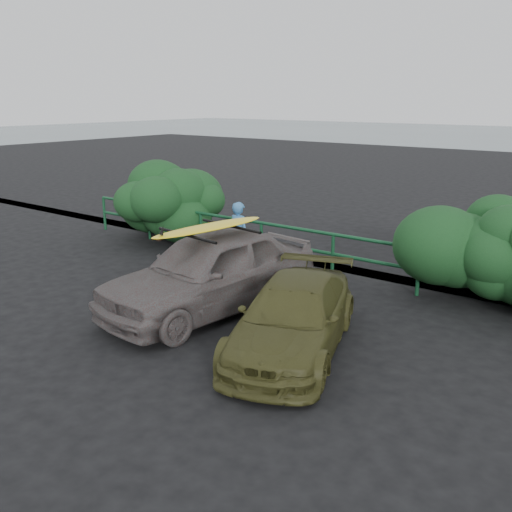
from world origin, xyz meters
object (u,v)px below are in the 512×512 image
(sedan, at_px, (210,272))
(man, at_px, (239,235))
(guardrail, at_px, (295,248))
(olive_vehicle, at_px, (293,317))
(surfboard, at_px, (209,227))

(sedan, xyz_separation_m, man, (-1.37, 2.56, 0.02))
(sedan, height_order, man, man)
(guardrail, xyz_separation_m, man, (-1.18, -0.64, 0.27))
(olive_vehicle, distance_m, surfboard, 2.53)
(guardrail, height_order, sedan, sedan)
(guardrail, relative_size, surfboard, 5.45)
(man, bearing_deg, olive_vehicle, 148.47)
(guardrail, bearing_deg, sedan, -86.47)
(sedan, bearing_deg, surfboard, -82.43)
(guardrail, relative_size, sedan, 3.10)
(sedan, distance_m, olive_vehicle, 2.30)
(surfboard, bearing_deg, man, 125.76)
(man, bearing_deg, guardrail, -142.46)
(sedan, height_order, surfboard, surfboard)
(olive_vehicle, relative_size, surfboard, 1.50)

